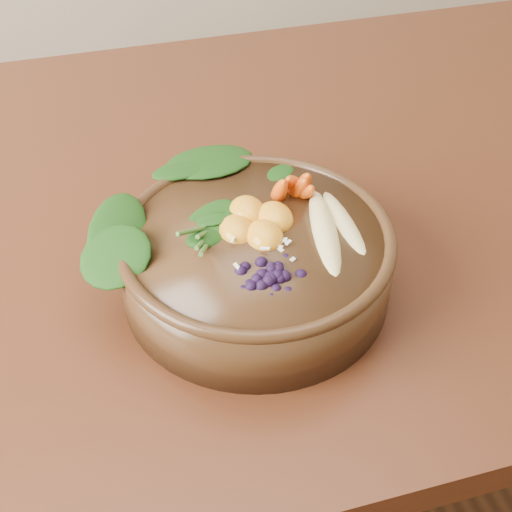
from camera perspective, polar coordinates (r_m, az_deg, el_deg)
ground at (r=1.49m, az=-1.14°, el=-18.58°), size 4.00×4.00×0.00m
dining_table at (r=0.98m, az=-1.65°, el=0.80°), size 1.60×0.90×0.75m
stoneware_bowl at (r=0.76m, az=0.00°, el=-0.56°), size 0.33×0.33×0.08m
kale_heap at (r=0.76m, az=-3.92°, el=5.51°), size 0.21×0.19×0.04m
carrot_cluster at (r=0.77m, az=3.08°, el=7.88°), size 0.07×0.07×0.08m
banana_halves at (r=0.74m, az=6.35°, el=3.20°), size 0.07×0.16×0.03m
mandarin_cluster at (r=0.73m, az=-0.02°, el=3.51°), size 0.10×0.10×0.03m
blueberry_pile at (r=0.67m, az=0.89°, el=-0.26°), size 0.15×0.12×0.04m
coconut_flakes at (r=0.71m, az=0.36°, el=0.91°), size 0.10×0.08×0.01m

